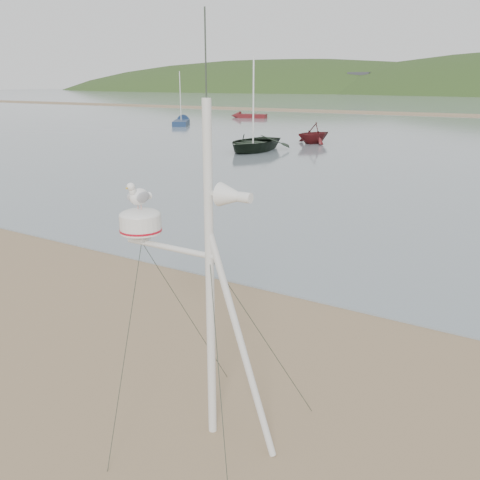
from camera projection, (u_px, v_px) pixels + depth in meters
The scene contains 6 objects.
ground at pixel (68, 350), 8.55m from camera, with size 560.00×560.00×0.00m, color #81674A.
mast_rig at pixel (205, 347), 6.22m from camera, with size 2.24×2.39×5.06m.
boat_dark at pixel (253, 110), 32.18m from camera, with size 3.70×1.07×5.18m, color black.
boat_red at pixel (314, 123), 36.53m from camera, with size 2.47×1.51×2.86m, color #501214.
dinghy_red_far at pixel (245, 116), 63.48m from camera, with size 4.75×2.00×1.13m.
sailboat_blue_near at pixel (183, 122), 53.96m from camera, with size 4.22×5.64×5.77m.
Camera 1 is at (6.46, -4.97, 4.32)m, focal length 38.00 mm.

